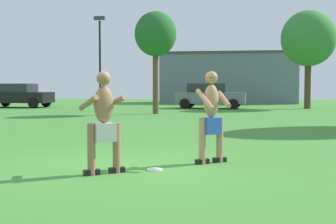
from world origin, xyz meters
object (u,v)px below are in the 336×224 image
Objects in this scene: player_in_blue at (211,113)px; car_black_near_post at (18,95)px; frisbee at (155,170)px; lamp_post at (100,53)px; car_gray_mid_lot at (210,95)px; tree_behind_players at (156,35)px; tree_left_field at (308,39)px; player_near at (104,120)px.

player_in_blue is 0.39× the size of car_black_near_post.
lamp_post is (-6.16, 16.91, 3.27)m from frisbee.
lamp_post is at bearing -144.39° from car_gray_mid_lot.
tree_behind_players is at bearing -111.95° from car_gray_mid_lot.
player_in_blue is 6.38× the size of frisbee.
tree_left_field is (18.72, 1.09, 3.52)m from car_black_near_post.
car_gray_mid_lot is at bearing 68.05° from tree_behind_players.
frisbee is at bearing -105.07° from tree_left_field.
car_black_near_post is 0.72× the size of tree_left_field.
tree_behind_players is at bearing 97.03° from player_near.
player_near reaches higher than car_gray_mid_lot.
car_black_near_post is 11.98m from tree_behind_players.
lamp_post reaches higher than player_near.
tree_behind_players is at bearing 100.05° from frisbee.
player_in_blue is at bearing 43.36° from frisbee.
lamp_post is at bearing -27.92° from car_black_near_post.
player_in_blue is 24.00m from car_black_near_post.
tree_behind_players is (-8.49, -6.46, -0.34)m from tree_left_field.
car_gray_mid_lot is 0.85× the size of tree_behind_players.
lamp_post is 12.89m from tree_left_field.
frisbee is 0.06× the size of car_black_near_post.
lamp_post reaches higher than player_in_blue.
car_black_near_post is at bearing -176.68° from tree_left_field.
player_near is 0.38× the size of car_gray_mid_lot.
tree_left_field is at bearing 37.26° from tree_behind_players.
frisbee is at bearing -79.95° from tree_behind_players.
player_near is at bearing -151.21° from frisbee.
tree_behind_players reaches higher than player_in_blue.
player_near is at bearing -82.97° from tree_behind_players.
tree_left_field is at bearing 3.32° from car_black_near_post.
tree_left_field is (6.57, 21.99, 3.46)m from player_near.
player_near is 0.32× the size of lamp_post.
player_near is 1.23m from frisbee.
player_in_blue is 1.57m from frisbee.
player_near is at bearing -106.64° from tree_left_field.
player_near is at bearing -91.37° from car_gray_mid_lot.
car_gray_mid_lot is at bearing 88.63° from player_near.
player_in_blue is at bearing -86.71° from car_gray_mid_lot.
player_near is 24.17m from car_black_near_post.
player_near is 0.97× the size of player_in_blue.
player_near is 18.31m from lamp_post.
car_gray_mid_lot is at bearing 90.68° from frisbee.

